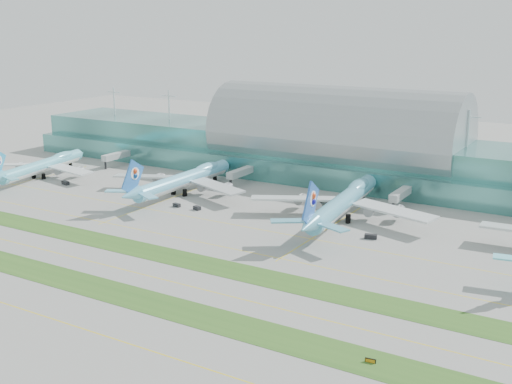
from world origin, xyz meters
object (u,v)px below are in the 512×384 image
Objects in this scene: airliner_c at (344,201)px; terminal at (336,147)px; airliner_b at (185,178)px; taxiway_sign_east at (370,361)px; airliner_a at (43,165)px.

terminal is at bearing 111.29° from airliner_c.
terminal is at bearing 53.95° from airliner_b.
taxiway_sign_east is at bearing -69.14° from airliner_c.
airliner_b is at bearing 134.61° from taxiway_sign_east.
terminal reaches higher than taxiway_sign_east.
terminal is 4.92× the size of airliner_a.
taxiway_sign_east is (47.26, -95.72, -6.42)m from airliner_c.
airliner_a is 215.15m from taxiway_sign_east.
airliner_a is 0.85× the size of airliner_c.
airliner_b is 154.39m from taxiway_sign_east.
airliner_c is 33.65× the size of taxiway_sign_east.
taxiway_sign_east is at bearing -63.56° from terminal.
airliner_c reaches higher than taxiway_sign_east.
terminal reaches higher than airliner_c.
airliner_a reaches higher than taxiway_sign_east.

